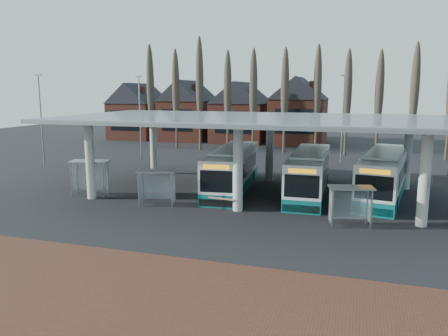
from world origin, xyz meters
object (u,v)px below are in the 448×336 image
(shelter_2, at_px, (350,197))
(bus_1, at_px, (232,170))
(bus_3, at_px, (384,175))
(shelter_1, at_px, (157,179))
(bus_2, at_px, (309,174))
(shelter_0, at_px, (91,170))

(shelter_2, bearing_deg, bus_1, 129.40)
(bus_3, distance_m, shelter_1, 18.03)
(shelter_2, bearing_deg, bus_2, 100.62)
(shelter_1, bearing_deg, bus_3, 12.64)
(shelter_0, xyz_separation_m, shelter_1, (6.56, -1.26, -0.14))
(shelter_1, bearing_deg, bus_2, 20.83)
(bus_3, xyz_separation_m, shelter_2, (-2.39, -8.96, 0.12))
(shelter_1, xyz_separation_m, shelter_2, (13.81, -1.04, -0.08))
(bus_2, relative_size, shelter_2, 4.33)
(shelter_2, bearing_deg, shelter_0, 161.06)
(bus_2, relative_size, shelter_0, 3.85)
(bus_2, relative_size, shelter_1, 4.14)
(bus_2, xyz_separation_m, shelter_2, (3.45, -8.09, 0.17))
(bus_1, xyz_separation_m, bus_3, (12.36, 1.13, 0.04))
(bus_1, bearing_deg, shelter_2, -44.06)
(bus_1, height_order, shelter_0, bus_1)
(bus_3, relative_size, shelter_2, 4.53)
(bus_2, distance_m, bus_3, 5.90)
(bus_3, relative_size, shelter_0, 4.03)
(bus_1, relative_size, bus_2, 1.02)
(bus_3, bearing_deg, bus_1, -166.51)
(shelter_0, bearing_deg, shelter_2, -20.24)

